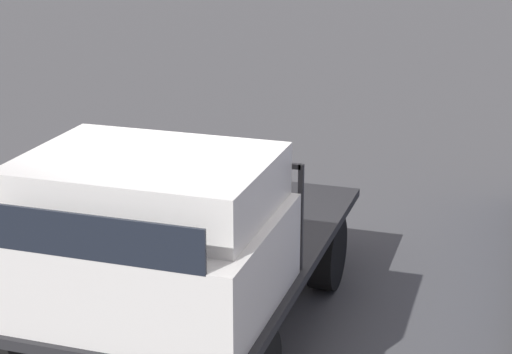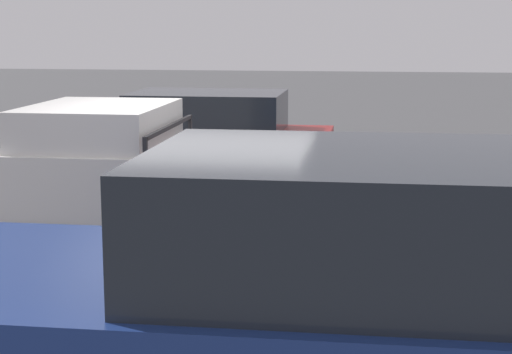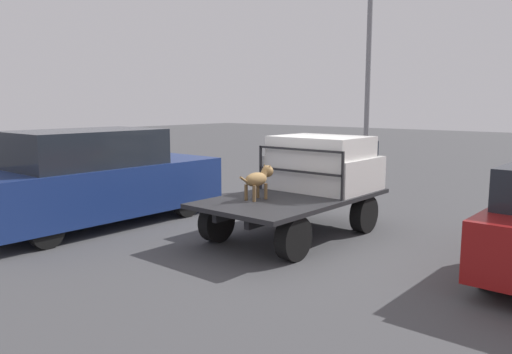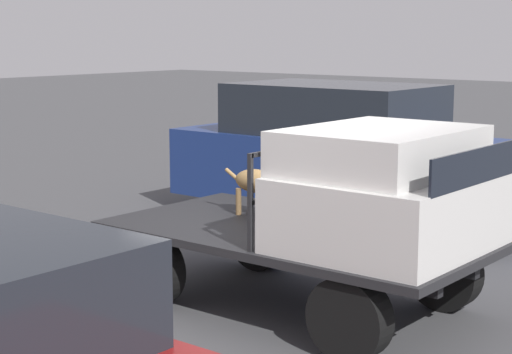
# 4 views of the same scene
# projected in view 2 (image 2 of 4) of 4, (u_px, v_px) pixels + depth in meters

# --- Properties ---
(ground_plane) EXTENTS (80.00, 80.00, 0.00)m
(ground_plane) POSITION_uv_depth(u_px,v_px,m) (189.00, 283.00, 8.95)
(ground_plane) COLOR #474749
(flatbed_truck) EXTENTS (3.77, 2.05, 0.79)m
(flatbed_truck) POSITION_uv_depth(u_px,v_px,m) (188.00, 229.00, 8.84)
(flatbed_truck) COLOR black
(flatbed_truck) RESTS_ON ground
(truck_cab) EXTENTS (1.59, 1.93, 1.07)m
(truck_cab) POSITION_uv_depth(u_px,v_px,m) (92.00, 159.00, 8.86)
(truck_cab) COLOR silver
(truck_cab) RESTS_ON flatbed_truck
(truck_headboard) EXTENTS (0.04, 1.93, 0.88)m
(truck_headboard) POSITION_uv_depth(u_px,v_px,m) (170.00, 154.00, 8.73)
(truck_headboard) COLOR #232326
(truck_headboard) RESTS_ON flatbed_truck
(dog) EXTENTS (0.90, 0.25, 0.63)m
(dog) POSITION_uv_depth(u_px,v_px,m) (247.00, 180.00, 8.37)
(dog) COLOR brown
(dog) RESTS_ON flatbed_truck
(parked_sedan) EXTENTS (4.17, 1.79, 1.65)m
(parked_sedan) POSITION_uv_depth(u_px,v_px,m) (199.00, 145.00, 13.17)
(parked_sedan) COLOR black
(parked_sedan) RESTS_ON ground
(parked_pickup_far) EXTENTS (5.20, 2.04, 1.98)m
(parked_pickup_far) POSITION_uv_depth(u_px,v_px,m) (363.00, 326.00, 4.92)
(parked_pickup_far) COLOR black
(parked_pickup_far) RESTS_ON ground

